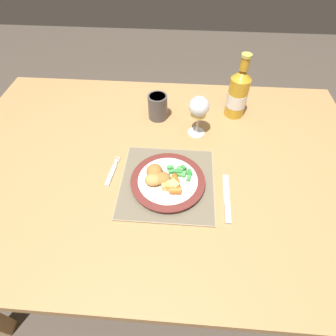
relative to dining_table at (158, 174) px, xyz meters
The scene contains 13 objects.
ground_plane 0.66m from the dining_table, ahead, with size 6.00×6.00×0.00m, color #4C4238.
dining_table is the anchor object (origin of this frame).
placemat 0.14m from the dining_table, 67.67° to the right, with size 0.30×0.30×0.01m.
dinner_plate 0.15m from the dining_table, 68.00° to the right, with size 0.24×0.24×0.02m.
breaded_croquettes 0.16m from the dining_table, 85.69° to the right, with size 0.09×0.09×0.04m.
green_beans_pile 0.16m from the dining_table, 44.98° to the right, with size 0.08×0.08×0.02m.
glazed_carrots 0.19m from the dining_table, 64.91° to the right, with size 0.06×0.08×0.02m.
fork 0.18m from the dining_table, 153.40° to the right, with size 0.03×0.13×0.01m.
table_knife 0.29m from the dining_table, 35.39° to the right, with size 0.02×0.18×0.01m.
wine_glass 0.28m from the dining_table, 48.45° to the left, with size 0.07×0.07×0.16m.
bottle 0.44m from the dining_table, 44.45° to the left, with size 0.08×0.08×0.25m.
roast_potatoes 0.19m from the dining_table, 68.55° to the right, with size 0.06×0.04×0.03m.
drinking_cup 0.27m from the dining_table, 95.37° to the left, with size 0.08×0.08×0.10m.
Camera 1 is at (0.08, -0.62, 1.41)m, focal length 28.00 mm.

